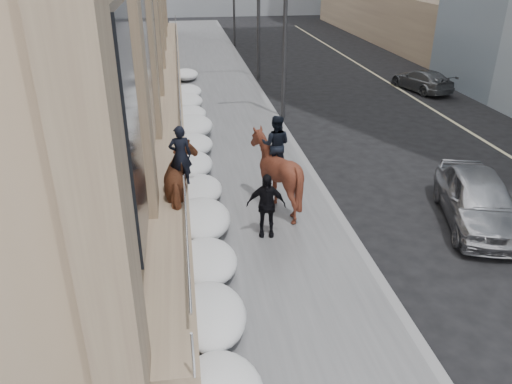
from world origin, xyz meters
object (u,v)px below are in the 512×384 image
at_px(mounted_horse_right, 275,170).
at_px(car_grey, 422,80).
at_px(mounted_horse_left, 183,181).
at_px(pedestrian, 266,205).
at_px(car_silver, 478,199).

height_order(mounted_horse_right, car_grey, mounted_horse_right).
bearing_deg(mounted_horse_left, car_grey, -138.45).
height_order(pedestrian, car_silver, pedestrian).
bearing_deg(car_silver, mounted_horse_left, -174.03).
relative_size(car_silver, car_grey, 1.10).
bearing_deg(mounted_horse_right, mounted_horse_left, 21.51).
distance_m(mounted_horse_left, car_grey, 18.57).
relative_size(pedestrian, car_silver, 0.40).
xyz_separation_m(mounted_horse_right, pedestrian, (-0.53, -1.55, -0.32)).
xyz_separation_m(car_silver, car_grey, (5.18, 14.41, -0.17)).
xyz_separation_m(mounted_horse_right, car_grey, (10.69, 12.79, -0.74)).
distance_m(car_silver, car_grey, 15.31).
bearing_deg(car_silver, car_grey, 86.66).
bearing_deg(mounted_horse_right, car_silver, -177.21).
relative_size(mounted_horse_right, car_silver, 0.63).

